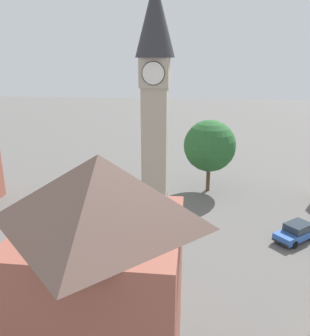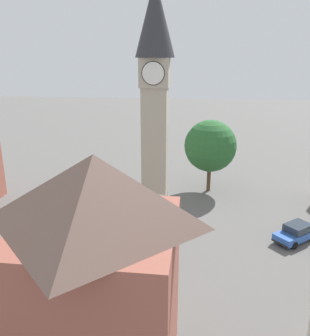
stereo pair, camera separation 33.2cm
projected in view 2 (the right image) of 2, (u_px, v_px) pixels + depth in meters
The scene contains 9 objects.
ground_plane at pixel (155, 213), 35.44m from camera, with size 200.00×200.00×0.00m, color #605E5B.
clock_tower at pixel (155, 84), 31.58m from camera, with size 3.51×3.51×21.70m.
car_blue_kerb at pixel (70, 242), 28.41m from camera, with size 4.23×2.01×1.53m.
car_silver_kerb at pixel (100, 183), 41.61m from camera, with size 2.15×4.29×1.53m.
car_red_corner at pixel (296, 233), 29.91m from camera, with size 4.24×3.95×1.53m.
pedestrian at pixel (86, 200), 36.06m from camera, with size 0.52×0.35×1.69m.
tree at pixel (210, 146), 39.78m from camera, with size 5.90×5.90×8.35m.
building_corner_back at pixel (100, 276), 15.51m from camera, with size 6.97×6.97×11.42m.
lamp_post at pixel (164, 167), 39.86m from camera, with size 0.36×0.36×4.60m.
Camera 2 is at (4.05, -32.13, 15.09)m, focal length 37.61 mm.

